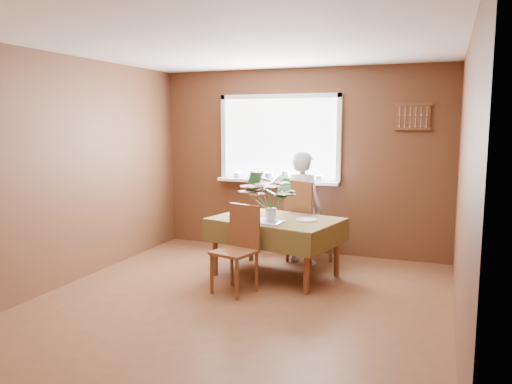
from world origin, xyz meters
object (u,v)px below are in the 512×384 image
at_px(dining_table, 276,225).
at_px(chair_near, 239,244).
at_px(chair_far, 305,219).
at_px(flower_bouquet, 271,192).
at_px(seated_woman, 303,208).

xyz_separation_m(dining_table, chair_near, (-0.20, -0.63, -0.10)).
bearing_deg(dining_table, chair_near, -95.02).
bearing_deg(chair_far, flower_bouquet, 104.15).
xyz_separation_m(chair_far, seated_woman, (-0.03, 0.02, 0.14)).
xyz_separation_m(dining_table, seated_woman, (0.14, 0.63, 0.11)).
bearing_deg(chair_near, flower_bouquet, 82.64).
relative_size(dining_table, chair_near, 1.73).
xyz_separation_m(seated_woman, flower_bouquet, (-0.15, -0.79, 0.30)).
bearing_deg(flower_bouquet, chair_near, -112.42).
height_order(dining_table, flower_bouquet, flower_bouquet).
height_order(chair_far, flower_bouquet, flower_bouquet).
distance_m(chair_far, flower_bouquet, 0.91).
relative_size(chair_far, seated_woman, 0.74).
relative_size(chair_near, seated_woman, 0.64).
bearing_deg(chair_far, seated_woman, 0.39).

